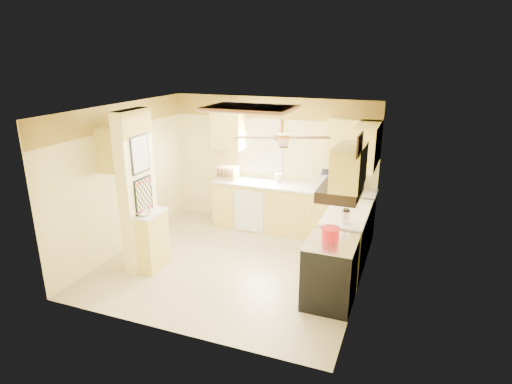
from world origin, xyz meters
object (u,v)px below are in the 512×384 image
at_px(bowl, 144,213).
at_px(dutch_oven, 330,234).
at_px(kettle, 346,217).
at_px(microwave, 337,181).
at_px(stove, 330,272).

relative_size(bowl, dutch_oven, 0.88).
bearing_deg(bowl, kettle, 14.88).
distance_m(microwave, dutch_oven, 2.15).
bearing_deg(stove, microwave, 99.20).
relative_size(microwave, bowl, 2.51).
relative_size(bowl, kettle, 1.06).
distance_m(bowl, dutch_oven, 2.81).
bearing_deg(kettle, bowl, -165.12).
bearing_deg(microwave, kettle, 97.15).
xyz_separation_m(bowl, dutch_oven, (2.81, 0.17, 0.03)).
xyz_separation_m(microwave, dutch_oven, (0.32, -2.13, -0.10)).
bearing_deg(stove, dutch_oven, 128.21).
bearing_deg(dutch_oven, bowl, -176.49).
xyz_separation_m(stove, bowl, (-2.84, -0.13, 0.51)).
bearing_deg(stove, bowl, -177.34).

